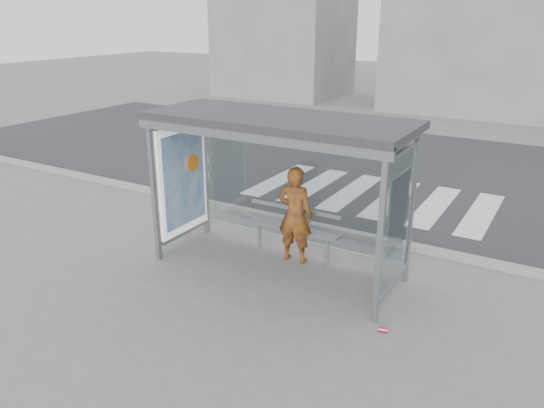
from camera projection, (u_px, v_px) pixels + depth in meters
The scene contains 10 objects.
ground at pixel (277, 269), 9.01m from camera, with size 80.00×80.00×0.00m, color slate.
road at pixel (403, 170), 14.68m from camera, with size 30.00×10.00×0.01m, color #2D2C2F.
curb at pixel (326, 228), 10.57m from camera, with size 30.00×0.18×0.12m, color gray.
crosswalk at pixel (371, 195), 12.65m from camera, with size 5.55×3.00×0.00m.
bus_shelter at pixel (259, 152), 8.56m from camera, with size 4.25×1.65×2.62m.
building_left at pixel (284, 36), 27.35m from camera, with size 6.00×5.00×6.00m, color slate.
building_center at pixel (487, 53), 22.73m from camera, with size 8.00×5.00×5.00m, color slate.
person at pixel (295, 215), 9.05m from camera, with size 0.63×0.41×1.72m, color #D25313.
bench at pixel (292, 228), 9.31m from camera, with size 1.76×0.22×0.91m.
soda_can at pixel (383, 330), 7.22m from camera, with size 0.07×0.07×0.13m, color #CD3C52.
Camera 1 is at (4.05, -7.01, 4.10)m, focal length 35.00 mm.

